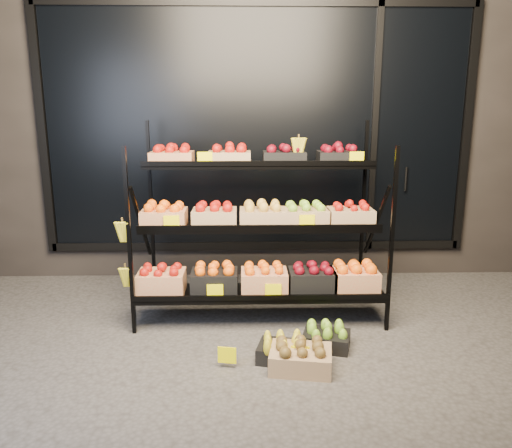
{
  "coord_description": "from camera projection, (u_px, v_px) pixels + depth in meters",
  "views": [
    {
      "loc": [
        -0.14,
        -3.57,
        1.79
      ],
      "look_at": [
        -0.03,
        0.55,
        0.81
      ],
      "focal_mm": 35.0,
      "sensor_mm": 36.0,
      "label": 1
    }
  ],
  "objects": [
    {
      "name": "tag_floor_a",
      "position": [
        227.0,
        360.0,
        3.48
      ],
      "size": [
        0.13,
        0.01,
        0.12
      ],
      "primitive_type": "cube",
      "color": "#FFF400",
      "rests_on": "ground"
    },
    {
      "name": "floor_crate_right",
      "position": [
        326.0,
        337.0,
        3.77
      ],
      "size": [
        0.4,
        0.34,
        0.18
      ],
      "rotation": [
        0.0,
        0.0,
        -0.28
      ],
      "color": "black",
      "rests_on": "ground"
    },
    {
      "name": "building",
      "position": [
        254.0,
        110.0,
        6.0
      ],
      "size": [
        6.0,
        2.08,
        3.5
      ],
      "color": "#2D2826",
      "rests_on": "ground"
    },
    {
      "name": "floor_crate_midright",
      "position": [
        301.0,
        356.0,
        3.46
      ],
      "size": [
        0.47,
        0.38,
        0.21
      ],
      "rotation": [
        0.0,
        0.0,
        -0.17
      ],
      "color": "tan",
      "rests_on": "ground"
    },
    {
      "name": "ground",
      "position": [
        262.0,
        341.0,
        3.88
      ],
      "size": [
        24.0,
        24.0,
        0.0
      ],
      "primitive_type": "plane",
      "color": "#514F4C",
      "rests_on": "ground"
    },
    {
      "name": "floor_crate_midleft",
      "position": [
        283.0,
        349.0,
        3.58
      ],
      "size": [
        0.4,
        0.33,
        0.18
      ],
      "rotation": [
        0.0,
        0.0,
        -0.24
      ],
      "color": "black",
      "rests_on": "ground"
    },
    {
      "name": "tag_floor_b",
      "position": [
        300.0,
        359.0,
        3.49
      ],
      "size": [
        0.13,
        0.01,
        0.12
      ],
      "primitive_type": "cube",
      "color": "#FFF400",
      "rests_on": "ground"
    },
    {
      "name": "display_rack",
      "position": [
        258.0,
        226.0,
        4.29
      ],
      "size": [
        2.18,
        1.02,
        1.66
      ],
      "color": "black",
      "rests_on": "ground"
    }
  ]
}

